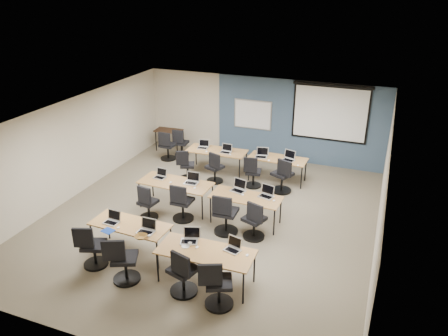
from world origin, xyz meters
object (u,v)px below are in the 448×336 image
at_px(projector_screen, 331,110).
at_px(laptop_2, 190,238).
at_px(laptop_0, 112,220).
at_px(laptop_5, 192,180).
at_px(task_chair_6, 225,217).
at_px(training_table_mid_right, 246,198).
at_px(task_chair_7, 254,223).
at_px(training_table_mid_left, 176,184).
at_px(laptop_3, 233,247).
at_px(training_table_front_right, 206,253).
at_px(laptop_7, 267,194).
at_px(whiteboard, 253,115).
at_px(task_chair_11, 282,178).
at_px(task_chair_3, 217,288).
at_px(utility_table, 169,132).
at_px(training_table_back_left, 217,152).
at_px(task_chair_5, 182,205).
at_px(laptop_10, 262,155).
at_px(training_table_front_left, 130,226).
at_px(laptop_4, 160,175).
at_px(task_chair_9, 215,170).
at_px(laptop_11, 289,158).
at_px(spare_chair_a, 181,145).
at_px(task_chair_10, 253,174).
at_px(laptop_6, 239,188).
at_px(task_chair_1, 123,263).
at_px(training_table_back_right, 278,160).
at_px(laptop_9, 226,150).
at_px(laptop_1, 147,229).
at_px(task_chair_8, 186,167).
at_px(task_chair_4, 147,205).
at_px(spare_chair_b, 167,148).
at_px(task_chair_2, 183,276).
at_px(laptop_8, 203,146).

height_order(projector_screen, laptop_2, projector_screen).
xyz_separation_m(laptop_0, laptop_2, (1.89, -0.05, 0.00)).
relative_size(laptop_5, task_chair_6, 0.33).
bearing_deg(training_table_mid_right, task_chair_7, -54.49).
distance_m(training_table_mid_left, laptop_3, 3.37).
distance_m(training_table_front_right, laptop_7, 2.72).
height_order(whiteboard, task_chair_11, whiteboard).
height_order(task_chair_3, utility_table, task_chair_3).
bearing_deg(whiteboard, training_table_back_left, -108.76).
distance_m(training_table_mid_right, utility_table, 5.55).
relative_size(task_chair_5, laptop_10, 2.87).
bearing_deg(laptop_0, training_table_front_left, 12.09).
bearing_deg(laptop_4, laptop_7, 4.99).
distance_m(task_chair_9, laptop_11, 2.20).
bearing_deg(laptop_4, spare_chair_a, 112.71).
height_order(training_table_mid_left, task_chair_10, task_chair_10).
xyz_separation_m(training_table_mid_right, laptop_6, (-0.28, 0.26, 0.11)).
relative_size(training_table_front_right, laptop_2, 5.50).
height_order(training_table_mid_left, task_chair_1, task_chair_1).
relative_size(training_table_back_right, task_chair_3, 1.67).
bearing_deg(task_chair_10, task_chair_7, -81.81).
bearing_deg(task_chair_10, laptop_0, -124.39).
height_order(task_chair_1, laptop_9, task_chair_1).
bearing_deg(training_table_front_left, training_table_back_right, 69.55).
xyz_separation_m(projector_screen, laptop_10, (-1.66, -1.71, -1.09)).
bearing_deg(laptop_5, laptop_1, -90.01).
bearing_deg(task_chair_8, laptop_6, -57.41).
relative_size(projector_screen, task_chair_5, 2.36).
distance_m(laptop_1, laptop_6, 2.76).
bearing_deg(laptop_7, task_chair_3, -75.70).
relative_size(laptop_2, task_chair_7, 0.35).
height_order(task_chair_4, task_chair_11, task_chair_11).
bearing_deg(laptop_5, laptop_9, 85.74).
bearing_deg(task_chair_4, spare_chair_b, 119.23).
relative_size(laptop_1, laptop_9, 1.08).
height_order(training_table_front_right, task_chair_10, task_chair_10).
xyz_separation_m(training_table_front_left, laptop_7, (2.39, 2.33, 0.11)).
xyz_separation_m(laptop_0, task_chair_6, (2.03, 1.55, -0.35)).
bearing_deg(laptop_11, laptop_4, -121.73).
distance_m(task_chair_5, task_chair_8, 2.43).
relative_size(laptop_0, task_chair_3, 0.32).
relative_size(task_chair_6, laptop_11, 2.94).
bearing_deg(laptop_11, task_chair_11, -72.12).
bearing_deg(projector_screen, task_chair_2, -101.99).
distance_m(training_table_mid_right, task_chair_7, 0.78).
relative_size(training_table_back_right, task_chair_6, 1.62).
bearing_deg(spare_chair_b, laptop_8, -10.86).
height_order(projector_screen, laptop_7, projector_screen).
bearing_deg(task_chair_6, laptop_6, 86.51).
bearing_deg(laptop_3, laptop_7, 106.15).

